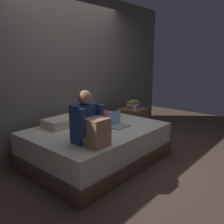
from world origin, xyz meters
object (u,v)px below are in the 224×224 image
object	(u,v)px
bed	(97,144)
book_stack	(133,105)
person_sitting	(89,124)
pillow	(63,122)
nightstand	(133,122)
clothes_pile	(103,115)
mug	(135,108)
laptop	(117,123)

from	to	relation	value
bed	book_stack	size ratio (longest dim) A/B	8.33
person_sitting	pillow	size ratio (longest dim) A/B	1.17
nightstand	clothes_pile	world-z (taller)	clothes_pile
person_sitting	book_stack	size ratio (longest dim) A/B	2.73
mug	bed	bearing A→B (deg)	-173.75
person_sitting	book_stack	world-z (taller)	person_sitting
book_stack	clothes_pile	distance (m)	0.83
person_sitting	book_stack	distance (m)	1.97
bed	person_sitting	world-z (taller)	person_sitting
nightstand	clothes_pile	xyz separation A→B (m)	(-0.81, 0.07, 0.30)
laptop	bed	bearing A→B (deg)	142.27
bed	book_stack	xyz separation A→B (m)	(1.32, 0.27, 0.39)
nightstand	mug	world-z (taller)	mug
bed	person_sitting	distance (m)	0.84
book_stack	clothes_pile	bearing A→B (deg)	176.90
nightstand	pillow	world-z (taller)	pillow
bed	nightstand	bearing A→B (deg)	10.80
person_sitting	nightstand	bearing A→B (deg)	19.46
mug	person_sitting	bearing A→B (deg)	-162.78
nightstand	pillow	bearing A→B (deg)	172.74
nightstand	pillow	distance (m)	1.63
nightstand	person_sitting	distance (m)	2.00
pillow	book_stack	size ratio (longest dim) A/B	2.33
person_sitting	clothes_pile	bearing A→B (deg)	35.21
bed	laptop	size ratio (longest dim) A/B	6.25
laptop	mug	bearing A→B (deg)	19.40
pillow	mug	bearing A→B (deg)	-12.48
laptop	clothes_pile	xyz separation A→B (m)	(0.23, 0.51, 0.00)
laptop	pillow	world-z (taller)	laptop
bed	mug	bearing A→B (deg)	6.25
mug	clothes_pile	distance (m)	0.71
laptop	pillow	size ratio (longest dim) A/B	0.57
bed	pillow	xyz separation A→B (m)	(-0.28, 0.45, 0.33)
bed	book_stack	distance (m)	1.40
person_sitting	book_stack	bearing A→B (deg)	20.02
bed	person_sitting	bearing A→B (deg)	-143.12
nightstand	clothes_pile	size ratio (longest dim) A/B	1.74
bed	nightstand	xyz separation A→B (m)	(1.30, 0.25, 0.03)
bed	mug	world-z (taller)	mug
person_sitting	clothes_pile	world-z (taller)	person_sitting
laptop	clothes_pile	size ratio (longest dim) A/B	0.97
person_sitting	book_stack	xyz separation A→B (m)	(1.85, 0.67, -0.13)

